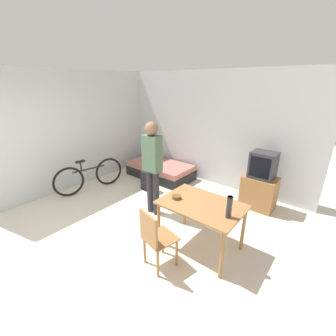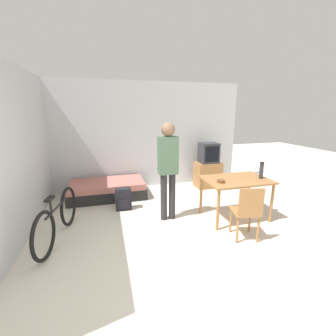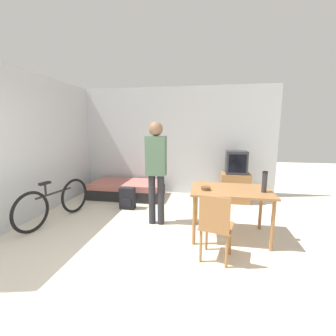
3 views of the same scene
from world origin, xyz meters
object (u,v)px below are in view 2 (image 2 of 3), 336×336
daybed (108,189)px  dining_table (236,184)px  bicycle (58,218)px  tv (208,168)px  backpack (123,199)px  mate_bowl (221,181)px  wooden_chair (248,211)px  thermos_flask (261,170)px  person_standing (168,164)px

daybed → dining_table: (2.30, -1.73, 0.49)m
bicycle → daybed: bearing=64.9°
tv → backpack: tv is taller
daybed → mate_bowl: size_ratio=12.69×
backpack → daybed: bearing=110.2°
wooden_chair → bicycle: (-2.83, 0.82, -0.15)m
thermos_flask → backpack: thermos_flask is taller
tv → person_standing: (-1.52, -1.51, 0.54)m
wooden_chair → mate_bowl: 0.71m
person_standing → thermos_flask: size_ratio=5.85×
tv → bicycle: size_ratio=0.72×
mate_bowl → thermos_flask: bearing=1.8°
daybed → mate_bowl: bearing=-43.7°
wooden_chair → thermos_flask: (0.70, 0.66, 0.43)m
tv → thermos_flask: bearing=-85.0°
tv → wooden_chair: bearing=-102.0°
daybed → bicycle: 1.83m
mate_bowl → dining_table: bearing=16.4°
bicycle → person_standing: (1.85, 0.20, 0.71)m
daybed → tv: bearing=1.4°
daybed → backpack: (0.30, -0.81, 0.04)m
wooden_chair → backpack: size_ratio=1.95×
bicycle → tv: bearing=27.0°
daybed → dining_table: dining_table is taller
tv → bicycle: 3.78m
tv → person_standing: bearing=-135.1°
wooden_chair → person_standing: (-0.98, 1.02, 0.56)m
thermos_flask → backpack: size_ratio=0.67×
dining_table → person_standing: 1.32m
wooden_chair → person_standing: person_standing is taller
thermos_flask → mate_bowl: (-0.83, -0.03, -0.14)m
daybed → tv: (2.59, 0.06, 0.34)m
daybed → backpack: size_ratio=3.78×
dining_table → person_standing: (-1.23, 0.28, 0.39)m
daybed → dining_table: bearing=-36.9°
tv → dining_table: (-0.29, -1.79, 0.15)m
bicycle → mate_bowl: mate_bowl is taller
person_standing → backpack: size_ratio=3.92×
tv → dining_table: size_ratio=0.99×
tv → person_standing: size_ratio=0.66×
person_standing → backpack: 1.30m
person_standing → thermos_flask: 1.73m
tv → mate_bowl: tv is taller
dining_table → bicycle: bicycle is taller
wooden_chair → person_standing: bearing=133.8°
bicycle → thermos_flask: (3.53, -0.16, 0.58)m
backpack → thermos_flask: bearing=-22.2°
bicycle → person_standing: bearing=6.3°
daybed → thermos_flask: (2.76, -1.81, 0.74)m
tv → thermos_flask: tv is taller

